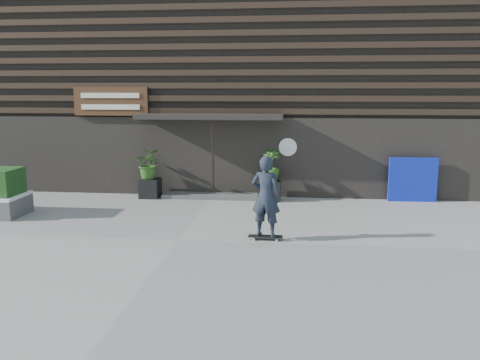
# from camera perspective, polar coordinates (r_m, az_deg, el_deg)

# --- Properties ---
(ground) EXTENTS (80.00, 80.00, 0.00)m
(ground) POSITION_cam_1_polar(r_m,az_deg,el_deg) (11.49, -7.13, -6.81)
(ground) COLOR gray
(ground) RESTS_ON ground
(entrance_step) EXTENTS (3.00, 0.80, 0.12)m
(entrance_step) POSITION_cam_1_polar(r_m,az_deg,el_deg) (15.85, -3.35, -1.78)
(entrance_step) COLOR #4D4D4A
(entrance_step) RESTS_ON ground
(planter_pot_left) EXTENTS (0.60, 0.60, 0.60)m
(planter_pot_left) POSITION_cam_1_polar(r_m,az_deg,el_deg) (16.03, -10.20, -0.91)
(planter_pot_left) COLOR black
(planter_pot_left) RESTS_ON ground
(bamboo_left) EXTENTS (0.86, 0.75, 0.96)m
(bamboo_left) POSITION_cam_1_polar(r_m,az_deg,el_deg) (15.90, -10.29, 1.85)
(bamboo_left) COLOR #2D591E
(bamboo_left) RESTS_ON planter_pot_left
(planter_pot_right) EXTENTS (0.60, 0.60, 0.60)m
(planter_pot_right) POSITION_cam_1_polar(r_m,az_deg,el_deg) (15.41, 3.50, -1.22)
(planter_pot_right) COLOR black
(planter_pot_right) RESTS_ON ground
(bamboo_right) EXTENTS (0.54, 0.54, 0.96)m
(bamboo_right) POSITION_cam_1_polar(r_m,az_deg,el_deg) (15.27, 3.54, 1.65)
(bamboo_right) COLOR #2D591E
(bamboo_right) RESTS_ON planter_pot_right
(blue_tarp) EXTENTS (1.44, 0.15, 1.35)m
(blue_tarp) POSITION_cam_1_polar(r_m,az_deg,el_deg) (16.03, 19.07, 0.04)
(blue_tarp) COLOR #0D1EAA
(blue_tarp) RESTS_ON ground
(building) EXTENTS (18.00, 11.00, 8.00)m
(building) POSITION_cam_1_polar(r_m,az_deg,el_deg) (20.82, -1.00, 11.98)
(building) COLOR black
(building) RESTS_ON ground
(skateboarder) EXTENTS (0.78, 0.57, 1.92)m
(skateboarder) POSITION_cam_1_polar(r_m,az_deg,el_deg) (11.19, 2.96, -1.91)
(skateboarder) COLOR black
(skateboarder) RESTS_ON ground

